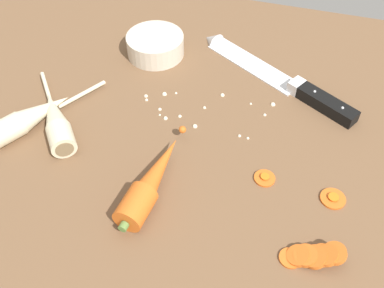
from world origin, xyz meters
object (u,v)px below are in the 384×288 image
Objects in this scene: parsnip_front at (32,117)px; carrot_slice_stray_mid at (265,177)px; parsnip_mid_left at (56,120)px; chefs_knife at (271,73)px; whole_carrot at (151,182)px; carrot_slice_stray_near at (333,198)px; carrot_slice_stack at (313,256)px; prep_bowl at (155,45)px.

parsnip_front is 6.09× the size of carrot_slice_stray_mid.
chefs_knife is at bearing 36.78° from parsnip_mid_left.
carrot_slice_stray_near is at bearing 12.75° from whole_carrot.
parsnip_mid_left is 2.15× the size of carrot_slice_stack.
parsnip_front is (-23.15, 7.03, -0.12)cm from whole_carrot.
chefs_knife reaches higher than carrot_slice_stray_mid.
carrot_slice_stack is 13.93cm from carrot_slice_stray_mid.
carrot_slice_stray_mid is (38.60, -0.36, -1.62)cm from parsnip_front.
whole_carrot is 1.84× the size of prep_bowl.
parsnip_mid_left and prep_bowl have the same top height.
whole_carrot is 2.46× the size of carrot_slice_stack.
parsnip_front is (-35.42, -23.72, 1.33)cm from chefs_knife.
prep_bowl is at bearing 136.46° from carrot_slice_stray_mid.
carrot_slice_stray_near is (48.65, -1.26, -1.62)cm from parsnip_front.
prep_bowl reaches higher than carrot_slice_stack.
carrot_slice_stray_near is (13.23, -24.97, -0.29)cm from chefs_knife.
parsnip_mid_left is 1.61× the size of prep_bowl.
whole_carrot is at bearing -71.62° from prep_bowl.
parsnip_mid_left reaches higher than carrot_slice_stray_mid.
chefs_knife is at bearing 97.52° from carrot_slice_stray_mid.
parsnip_front is 1.09× the size of parsnip_mid_left.
parsnip_front reaches higher than carrot_slice_stray_near.
parsnip_front is at bearing 179.46° from carrot_slice_stray_mid.
whole_carrot is 24.19cm from parsnip_front.
whole_carrot reaches higher than carrot_slice_stack.
carrot_slice_stray_mid is at bearing 174.90° from carrot_slice_stray_near.
parsnip_mid_left is (4.17, 0.36, 0.00)cm from parsnip_front.
prep_bowl is (8.61, 23.82, 0.17)cm from parsnip_mid_left.
carrot_slice_stack reaches higher than chefs_knife.
carrot_slice_stack is 2.59× the size of carrot_slice_stray_mid.
prep_bowl is (-33.97, 35.79, 1.06)cm from carrot_slice_stack.
carrot_slice_stray_mid is (-10.05, 0.90, 0.00)cm from carrot_slice_stray_near.
whole_carrot reaches higher than carrot_slice_stray_near.
parsnip_front reaches higher than carrot_slice_stray_mid.
parsnip_mid_left is at bearing -143.22° from chefs_knife.
parsnip_mid_left is (-18.98, 7.38, -0.12)cm from whole_carrot.
whole_carrot is 1.05× the size of parsnip_front.
prep_bowl reaches higher than carrot_slice_stray_near.
parsnip_front is 4.19cm from parsnip_mid_left.
carrot_slice_stray_mid is (34.43, -0.72, -1.62)cm from parsnip_mid_left.
carrot_slice_stack is at bearing -11.01° from whole_carrot.
prep_bowl is at bearing 178.85° from chefs_knife.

